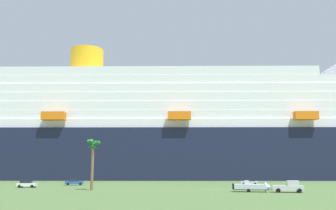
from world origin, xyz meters
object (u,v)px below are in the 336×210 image
object	(u,v)px
cruise_ship	(181,135)
parked_car_blue_suv	(74,182)
parked_car_silver_sedan	(249,182)
palm_tree	(93,150)
parked_car_white_van	(27,184)
pickup_truck	(289,187)
small_boat_on_trailer	(254,187)

from	to	relation	value
cruise_ship	parked_car_blue_suv	bearing A→B (deg)	-124.28
parked_car_silver_sedan	cruise_ship	bearing A→B (deg)	106.92
palm_tree	parked_car_white_van	size ratio (longest dim) A/B	2.42
parked_car_blue_suv	parked_car_white_van	bearing A→B (deg)	-129.29
pickup_truck	parked_car_white_van	size ratio (longest dim) A/B	1.37
pickup_truck	parked_car_blue_suv	bearing A→B (deg)	148.01
cruise_ship	small_boat_on_trailer	xyz separation A→B (m)	(8.48, -73.54, -16.16)
small_boat_on_trailer	parked_car_white_van	size ratio (longest dim) A/B	1.90
palm_tree	parked_car_white_van	world-z (taller)	palm_tree
cruise_ship	parked_car_white_van	size ratio (longest dim) A/B	68.89
small_boat_on_trailer	pickup_truck	bearing A→B (deg)	-14.02
small_boat_on_trailer	parked_car_white_van	xyz separation A→B (m)	(-48.61, 16.77, -0.13)
small_boat_on_trailer	parked_car_blue_suv	distance (m)	48.42
cruise_ship	small_boat_on_trailer	world-z (taller)	cruise_ship
small_boat_on_trailer	palm_tree	xyz separation A→B (m)	(-31.93, 6.46, 7.23)
parked_car_blue_suv	parked_car_silver_sedan	bearing A→B (deg)	-1.48
parked_car_silver_sedan	parked_car_blue_suv	bearing A→B (deg)	178.52
palm_tree	parked_car_blue_suv	size ratio (longest dim) A/B	2.10
pickup_truck	parked_car_blue_suv	xyz separation A→B (m)	(-46.22, 28.86, -0.21)
parked_car_blue_suv	small_boat_on_trailer	bearing A→B (deg)	-34.33
pickup_truck	parked_car_silver_sedan	bearing A→B (deg)	90.58
cruise_ship	parked_car_silver_sedan	size ratio (longest dim) A/B	64.46
cruise_ship	parked_car_silver_sedan	bearing A→B (deg)	-73.08
pickup_truck	parked_car_silver_sedan	distance (m)	27.68
pickup_truck	parked_car_white_van	xyz separation A→B (m)	(-54.84, 18.33, -0.21)
small_boat_on_trailer	parked_car_silver_sedan	size ratio (longest dim) A/B	1.77
parked_car_silver_sedan	parked_car_blue_suv	distance (m)	45.96
cruise_ship	pickup_truck	xyz separation A→B (m)	(14.71, -75.09, -16.08)
cruise_ship	parked_car_white_van	world-z (taller)	cruise_ship
small_boat_on_trailer	palm_tree	bearing A→B (deg)	168.57
parked_car_blue_suv	palm_tree	bearing A→B (deg)	-68.87
palm_tree	parked_car_silver_sedan	bearing A→B (deg)	27.43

